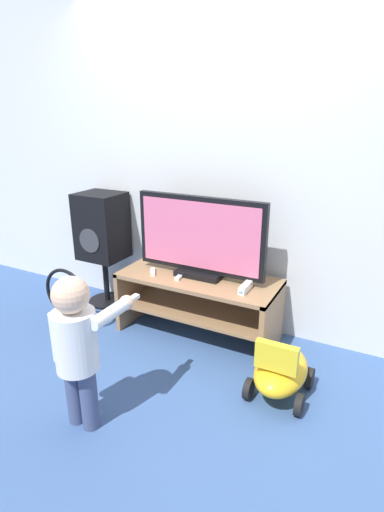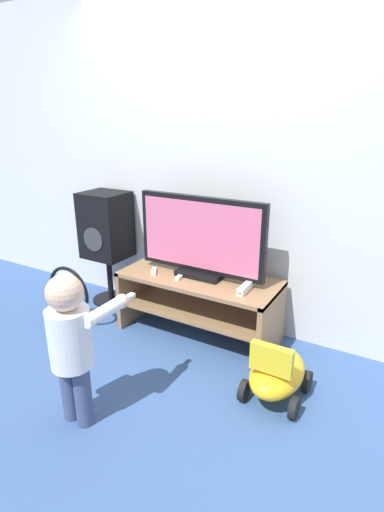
{
  "view_description": "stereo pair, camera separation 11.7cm",
  "coord_description": "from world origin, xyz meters",
  "px_view_note": "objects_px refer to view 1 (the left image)",
  "views": [
    {
      "loc": [
        1.25,
        -2.23,
        1.65
      ],
      "look_at": [
        0.0,
        0.16,
        0.69
      ],
      "focal_mm": 28.0,
      "sensor_mm": 36.0,
      "label": 1
    },
    {
      "loc": [
        1.35,
        -2.17,
        1.65
      ],
      "look_at": [
        0.0,
        0.16,
        0.69
      ],
      "focal_mm": 28.0,
      "sensor_mm": 36.0,
      "label": 2
    }
  ],
  "objects_px": {
    "television": "(200,238)",
    "remote_secondary": "(180,276)",
    "game_console": "(246,288)",
    "speaker_tower": "(102,229)",
    "remote_primary": "(153,272)",
    "child": "(78,341)",
    "floor_fan": "(67,302)",
    "ride_on_toy": "(281,371)"
  },
  "relations": [
    {
      "from": "game_console",
      "to": "floor_fan",
      "type": "bearing_deg",
      "value": -166.57
    },
    {
      "from": "remote_primary",
      "to": "floor_fan",
      "type": "relative_size",
      "value": 0.25
    },
    {
      "from": "game_console",
      "to": "speaker_tower",
      "type": "xyz_separation_m",
      "value": [
        -1.41,
        0.2,
        0.18
      ]
    },
    {
      "from": "game_console",
      "to": "remote_secondary",
      "type": "distance_m",
      "value": 0.52
    },
    {
      "from": "remote_primary",
      "to": "remote_secondary",
      "type": "relative_size",
      "value": 0.96
    },
    {
      "from": "remote_primary",
      "to": "floor_fan",
      "type": "xyz_separation_m",
      "value": [
        -0.63,
        -0.31,
        -0.27
      ]
    },
    {
      "from": "television",
      "to": "remote_primary",
      "type": "xyz_separation_m",
      "value": [
        -0.34,
        -0.12,
        -0.29
      ]
    },
    {
      "from": "game_console",
      "to": "remote_primary",
      "type": "distance_m",
      "value": 0.75
    },
    {
      "from": "television",
      "to": "floor_fan",
      "type": "relative_size",
      "value": 1.96
    },
    {
      "from": "floor_fan",
      "to": "game_console",
      "type": "bearing_deg",
      "value": 13.43
    },
    {
      "from": "television",
      "to": "child",
      "type": "xyz_separation_m",
      "value": [
        -0.13,
        -1.18,
        -0.26
      ]
    },
    {
      "from": "remote_secondary",
      "to": "child",
      "type": "height_order",
      "value": "child"
    },
    {
      "from": "remote_secondary",
      "to": "speaker_tower",
      "type": "relative_size",
      "value": 0.13
    },
    {
      "from": "television",
      "to": "game_console",
      "type": "distance_m",
      "value": 0.5
    },
    {
      "from": "remote_primary",
      "to": "game_console",
      "type": "bearing_deg",
      "value": 1.75
    },
    {
      "from": "television",
      "to": "game_console",
      "type": "bearing_deg",
      "value": -14.09
    },
    {
      "from": "game_console",
      "to": "ride_on_toy",
      "type": "xyz_separation_m",
      "value": [
        0.37,
        -0.33,
        -0.35
      ]
    },
    {
      "from": "television",
      "to": "remote_secondary",
      "type": "distance_m",
      "value": 0.33
    },
    {
      "from": "remote_primary",
      "to": "remote_secondary",
      "type": "bearing_deg",
      "value": 4.17
    },
    {
      "from": "television",
      "to": "floor_fan",
      "type": "bearing_deg",
      "value": -156.07
    },
    {
      "from": "remote_secondary",
      "to": "child",
      "type": "distance_m",
      "value": 1.07
    },
    {
      "from": "remote_primary",
      "to": "child",
      "type": "height_order",
      "value": "child"
    },
    {
      "from": "television",
      "to": "game_console",
      "type": "xyz_separation_m",
      "value": [
        0.41,
        -0.1,
        -0.27
      ]
    },
    {
      "from": "game_console",
      "to": "child",
      "type": "relative_size",
      "value": 0.2
    },
    {
      "from": "speaker_tower",
      "to": "remote_secondary",
      "type": "bearing_deg",
      "value": -12.91
    },
    {
      "from": "game_console",
      "to": "remote_primary",
      "type": "xyz_separation_m",
      "value": [
        -0.75,
        -0.02,
        -0.01
      ]
    },
    {
      "from": "game_console",
      "to": "speaker_tower",
      "type": "distance_m",
      "value": 1.44
    },
    {
      "from": "floor_fan",
      "to": "ride_on_toy",
      "type": "relative_size",
      "value": 1.01
    },
    {
      "from": "game_console",
      "to": "ride_on_toy",
      "type": "relative_size",
      "value": 0.35
    },
    {
      "from": "remote_primary",
      "to": "child",
      "type": "relative_size",
      "value": 0.14
    },
    {
      "from": "speaker_tower",
      "to": "television",
      "type": "bearing_deg",
      "value": -5.47
    },
    {
      "from": "child",
      "to": "floor_fan",
      "type": "xyz_separation_m",
      "value": [
        -0.84,
        0.75,
        -0.29
      ]
    },
    {
      "from": "child",
      "to": "speaker_tower",
      "type": "bearing_deg",
      "value": 124.53
    },
    {
      "from": "television",
      "to": "child",
      "type": "relative_size",
      "value": 1.13
    },
    {
      "from": "speaker_tower",
      "to": "game_console",
      "type": "bearing_deg",
      "value": -7.99
    },
    {
      "from": "television",
      "to": "ride_on_toy",
      "type": "height_order",
      "value": "television"
    },
    {
      "from": "television",
      "to": "floor_fan",
      "type": "height_order",
      "value": "television"
    },
    {
      "from": "child",
      "to": "ride_on_toy",
      "type": "bearing_deg",
      "value": 39.87
    },
    {
      "from": "speaker_tower",
      "to": "ride_on_toy",
      "type": "relative_size",
      "value": 1.99
    },
    {
      "from": "remote_primary",
      "to": "ride_on_toy",
      "type": "xyz_separation_m",
      "value": [
        1.12,
        -0.31,
        -0.34
      ]
    },
    {
      "from": "remote_secondary",
      "to": "ride_on_toy",
      "type": "height_order",
      "value": "remote_secondary"
    },
    {
      "from": "television",
      "to": "floor_fan",
      "type": "xyz_separation_m",
      "value": [
        -0.97,
        -0.43,
        -0.56
      ]
    }
  ]
}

